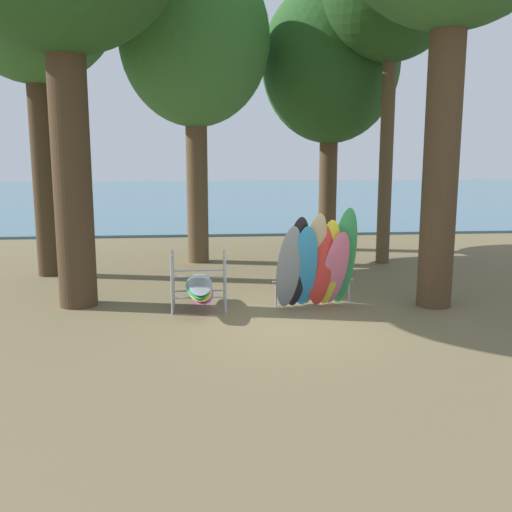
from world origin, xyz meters
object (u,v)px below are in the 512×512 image
object	(u,v)px
tree_deep_back	(330,65)
board_storage_rack	(200,287)
tree_far_right_back	(195,42)
leaning_board_pile	(317,264)

from	to	relation	value
tree_deep_back	board_storage_rack	xyz separation A→B (m)	(-4.22, -7.31, -5.51)
tree_far_right_back	leaning_board_pile	distance (m)	8.19
tree_far_right_back	board_storage_rack	size ratio (longest dim) A/B	4.18
tree_far_right_back	tree_deep_back	size ratio (longest dim) A/B	1.03
board_storage_rack	tree_far_right_back	bearing A→B (deg)	90.79
tree_deep_back	leaning_board_pile	xyz separation A→B (m)	(-1.75, -7.48, -5.02)
tree_deep_back	board_storage_rack	distance (m)	10.08
tree_far_right_back	board_storage_rack	xyz separation A→B (m)	(0.08, -5.48, -5.85)
leaning_board_pile	board_storage_rack	world-z (taller)	leaning_board_pile
leaning_board_pile	tree_deep_back	bearing A→B (deg)	76.80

